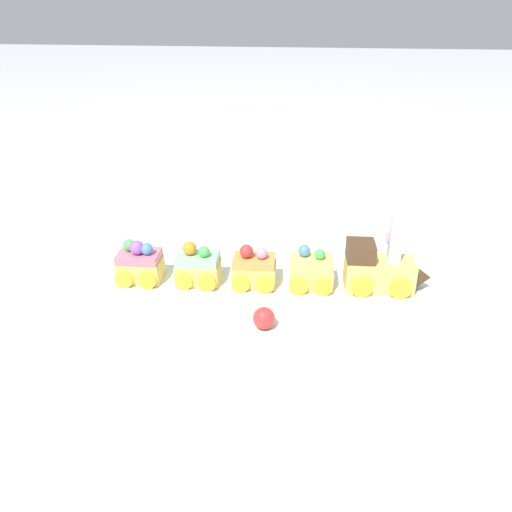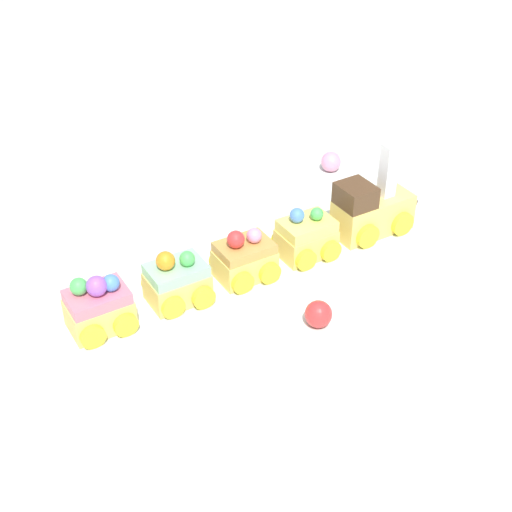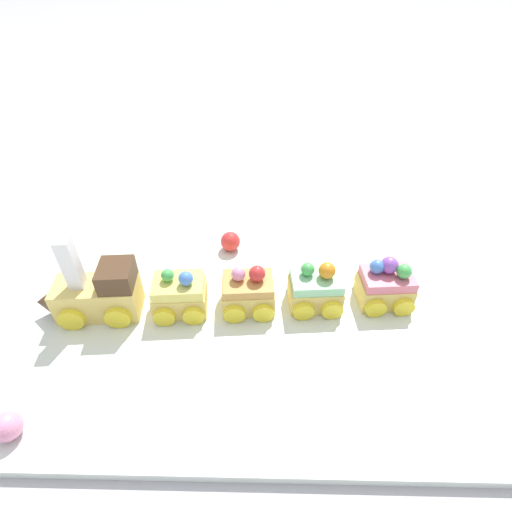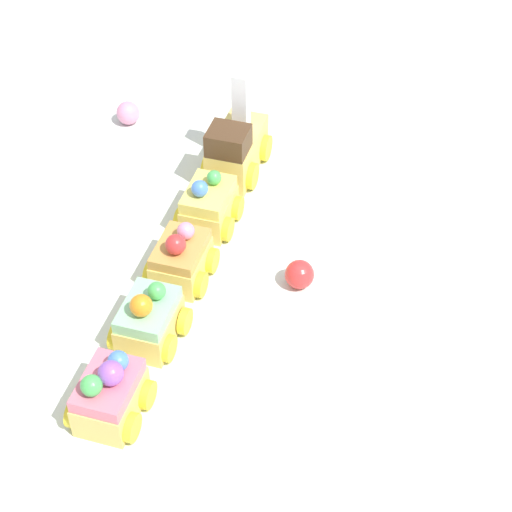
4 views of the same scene
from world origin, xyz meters
TOP-DOWN VIEW (x-y plane):
  - ground_plane at (0.00, 0.00)m, footprint 10.00×10.00m
  - display_board at (0.00, 0.00)m, footprint 0.69×0.48m
  - cake_train_locomotive at (0.16, 0.05)m, footprint 0.13×0.07m
  - cake_car_lemon at (0.05, 0.04)m, footprint 0.07×0.06m
  - cake_car_caramel at (-0.03, 0.03)m, footprint 0.07×0.06m
  - cake_car_mint at (-0.11, 0.03)m, footprint 0.07×0.06m
  - cake_car_strawberry at (-0.20, 0.02)m, footprint 0.07×0.06m
  - gumball_red at (0.00, -0.08)m, footprint 0.03×0.03m
  - gumball_pink at (0.19, 0.20)m, footprint 0.03×0.03m

SIDE VIEW (x-z plane):
  - ground_plane at x=0.00m, z-range 0.00..0.00m
  - display_board at x=0.00m, z-range 0.00..0.01m
  - gumball_pink at x=0.19m, z-range 0.01..0.04m
  - gumball_red at x=0.00m, z-range 0.01..0.04m
  - cake_car_caramel at x=-0.03m, z-range 0.00..0.07m
  - cake_car_lemon at x=0.05m, z-range 0.00..0.07m
  - cake_car_mint at x=-0.11m, z-range 0.00..0.07m
  - cake_car_strawberry at x=-0.20m, z-range 0.00..0.07m
  - cake_train_locomotive at x=0.16m, z-range -0.01..0.10m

